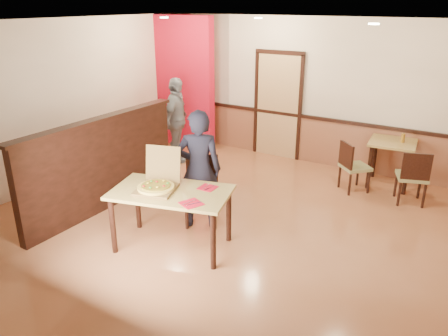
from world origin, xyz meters
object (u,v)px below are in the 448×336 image
(diner_chair, at_px, (202,187))
(side_chair_left, at_px, (352,165))
(main_table, at_px, (171,199))
(passerby, at_px, (176,120))
(condiment, at_px, (403,138))
(pizza_box, at_px, (157,185))
(diner, at_px, (199,170))
(side_chair_right, at_px, (413,175))
(side_table, at_px, (392,151))

(diner_chair, height_order, side_chair_left, diner_chair)
(main_table, bearing_deg, passerby, 110.73)
(condiment, bearing_deg, pizza_box, -121.33)
(diner, xyz_separation_m, condiment, (2.12, 2.99, 0.03))
(diner_chair, bearing_deg, passerby, 104.79)
(side_chair_left, xyz_separation_m, condiment, (0.64, 0.62, 0.41))
(main_table, height_order, side_chair_right, side_chair_right)
(diner_chair, bearing_deg, side_table, 23.65)
(side_table, xyz_separation_m, condiment, (0.14, 0.03, 0.26))
(side_table, bearing_deg, side_chair_right, -52.37)
(pizza_box, bearing_deg, side_table, 41.83)
(passerby, distance_m, condiment, 4.20)
(side_chair_left, bearing_deg, pizza_box, 106.01)
(diner_chair, xyz_separation_m, condiment, (2.18, 2.85, 0.35))
(main_table, bearing_deg, side_chair_right, 35.69)
(passerby, bearing_deg, diner_chair, -152.06)
(side_table, bearing_deg, diner, -123.76)
(side_chair_left, distance_m, condiment, 0.98)
(diner_chair, relative_size, condiment, 6.25)
(diner_chair, relative_size, passerby, 0.58)
(side_chair_left, bearing_deg, passerby, 49.47)
(diner, distance_m, passerby, 2.81)
(diner_chair, height_order, pizza_box, pizza_box)
(side_chair_right, distance_m, pizza_box, 4.04)
(diner_chair, distance_m, side_chair_right, 3.34)
(condiment, bearing_deg, side_chair_left, -135.62)
(side_table, height_order, passerby, passerby)
(passerby, height_order, pizza_box, passerby)
(side_chair_left, bearing_deg, diner_chair, 98.99)
(side_chair_right, distance_m, passerby, 4.44)
(side_chair_right, bearing_deg, diner_chair, 21.68)
(main_table, height_order, side_table, side_table)
(side_chair_right, relative_size, diner, 0.52)
(main_table, xyz_separation_m, pizza_box, (-0.18, -0.05, 0.17))
(side_chair_right, xyz_separation_m, passerby, (-4.41, -0.33, 0.35))
(side_chair_right, relative_size, passerby, 0.54)
(diner, bearing_deg, side_chair_right, -166.33)
(main_table, distance_m, diner, 0.70)
(pizza_box, bearing_deg, side_chair_right, 31.59)
(passerby, bearing_deg, side_chair_right, -103.10)
(diner_chair, relative_size, diner, 0.57)
(passerby, xyz_separation_m, pizza_box, (1.82, -2.75, 0.03))
(diner_chair, bearing_deg, pizza_box, -125.89)
(main_table, distance_m, diner_chair, 0.84)
(diner_chair, height_order, passerby, passerby)
(main_table, relative_size, side_chair_right, 1.86)
(main_table, distance_m, condiment, 4.23)
(diner, relative_size, condiment, 10.93)
(diner_chair, bearing_deg, side_chair_left, 24.74)
(side_chair_left, xyz_separation_m, diner, (-1.49, -2.37, 0.39))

